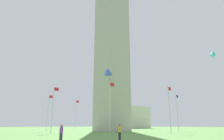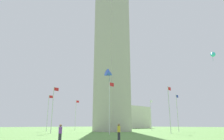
{
  "view_description": "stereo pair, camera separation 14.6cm",
  "coord_description": "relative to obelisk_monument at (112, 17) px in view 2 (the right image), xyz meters",
  "views": [
    {
      "loc": [
        -35.47,
        -37.24,
        1.56
      ],
      "look_at": [
        0.0,
        0.0,
        15.37
      ],
      "focal_mm": 32.84,
      "sensor_mm": 36.0,
      "label": 1
    },
    {
      "loc": [
        -35.36,
        -37.34,
        1.56
      ],
      "look_at": [
        0.0,
        0.0,
        15.37
      ],
      "focal_mm": 32.84,
      "sensor_mm": 36.0,
      "label": 2
    }
  ],
  "objects": [
    {
      "name": "kite_cyan_delta",
      "position": [
        8.05,
        -22.28,
        -14.87
      ],
      "size": [
        1.32,
        1.13,
        2.1
      ],
      "color": "#33C6D1"
    },
    {
      "name": "person_purple_shirt",
      "position": [
        -25.32,
        -19.81,
        -29.94
      ],
      "size": [
        0.32,
        0.32,
        1.63
      ],
      "rotation": [
        0.0,
        0.0,
        0.22
      ],
      "color": "#2D2D38",
      "rests_on": "ground"
    },
    {
      "name": "flagpole_se",
      "position": [
        -11.26,
        11.31,
        -25.87
      ],
      "size": [
        1.12,
        0.14,
        8.96
      ],
      "color": "silver",
      "rests_on": "ground"
    },
    {
      "name": "flagpole_ne",
      "position": [
        11.37,
        11.31,
        -25.87
      ],
      "size": [
        1.12,
        0.14,
        8.96
      ],
      "color": "silver",
      "rests_on": "ground"
    },
    {
      "name": "flagpole_s",
      "position": [
        -15.95,
        0.0,
        -25.87
      ],
      "size": [
        1.12,
        0.14,
        8.96
      ],
      "color": "silver",
      "rests_on": "ground"
    },
    {
      "name": "kite_blue_delta",
      "position": [
        -7.86,
        -7.55,
        -19.09
      ],
      "size": [
        2.22,
        2.02,
        3.2
      ],
      "color": "blue"
    },
    {
      "name": "flagpole_e",
      "position": [
        0.05,
        16.0,
        -25.87
      ],
      "size": [
        1.12,
        0.14,
        8.96
      ],
      "color": "silver",
      "rests_on": "ground"
    },
    {
      "name": "person_yellow_shirt",
      "position": [
        -19.04,
        -21.19,
        -29.9
      ],
      "size": [
        0.32,
        0.32,
        1.69
      ],
      "rotation": [
        0.0,
        0.0,
        0.6
      ],
      "color": "#2D2D38",
      "rests_on": "ground"
    },
    {
      "name": "flagpole_nw",
      "position": [
        11.37,
        -11.31,
        -25.87
      ],
      "size": [
        1.12,
        0.14,
        8.96
      ],
      "color": "silver",
      "rests_on": "ground"
    },
    {
      "name": "flagpole_sw",
      "position": [
        -11.26,
        -11.31,
        -25.87
      ],
      "size": [
        1.12,
        0.14,
        8.96
      ],
      "color": "silver",
      "rests_on": "ground"
    },
    {
      "name": "flagpole_n",
      "position": [
        16.06,
        0.0,
        -25.87
      ],
      "size": [
        1.12,
        0.14,
        8.96
      ],
      "color": "silver",
      "rests_on": "ground"
    },
    {
      "name": "obelisk_monument",
      "position": [
        0.0,
        0.0,
        0.0
      ],
      "size": [
        6.76,
        6.76,
        61.48
      ],
      "color": "#A8A399",
      "rests_on": "ground"
    },
    {
      "name": "flagpole_w",
      "position": [
        0.05,
        -16.0,
        -25.87
      ],
      "size": [
        1.12,
        0.14,
        8.96
      ],
      "color": "silver",
      "rests_on": "ground"
    },
    {
      "name": "distant_building",
      "position": [
        35.57,
        29.54,
        -25.7
      ],
      "size": [
        25.92,
        11.46,
        10.08
      ],
      "color": "beige",
      "rests_on": "ground"
    },
    {
      "name": "ground_plane",
      "position": [
        0.0,
        0.0,
        -30.74
      ],
      "size": [
        260.0,
        260.0,
        0.0
      ],
      "primitive_type": "plane",
      "color": "#609347"
    }
  ]
}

